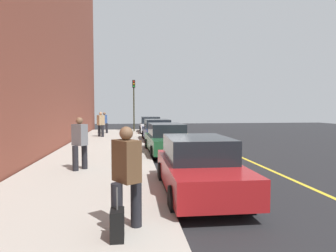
{
  "coord_description": "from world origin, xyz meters",
  "views": [
    {
      "loc": [
        16.25,
        -1.88,
        2.27
      ],
      "look_at": [
        0.59,
        0.09,
        1.33
      ],
      "focal_mm": 31.99,
      "sensor_mm": 36.0,
      "label": 1
    }
  ],
  "objects_px": {
    "parked_car_red": "(199,166)",
    "rolling_suitcase": "(117,225)",
    "pedestrian_blue_coat": "(105,122)",
    "traffic_light_pole": "(134,97)",
    "parked_car_navy": "(157,130)",
    "pedestrian_grey_coat": "(80,142)",
    "pedestrian_brown_coat": "(127,175)",
    "parked_car_white": "(150,125)",
    "parked_car_green": "(167,139)",
    "pedestrian_tan_coat": "(101,123)"
  },
  "relations": [
    {
      "from": "parked_car_red",
      "to": "pedestrian_blue_coat",
      "type": "height_order",
      "value": "pedestrian_blue_coat"
    },
    {
      "from": "pedestrian_blue_coat",
      "to": "pedestrian_brown_coat",
      "type": "height_order",
      "value": "pedestrian_brown_coat"
    },
    {
      "from": "parked_car_green",
      "to": "traffic_light_pole",
      "type": "height_order",
      "value": "traffic_light_pole"
    },
    {
      "from": "parked_car_navy",
      "to": "parked_car_green",
      "type": "bearing_deg",
      "value": -0.53
    },
    {
      "from": "parked_car_white",
      "to": "pedestrian_tan_coat",
      "type": "height_order",
      "value": "pedestrian_tan_coat"
    },
    {
      "from": "parked_car_red",
      "to": "rolling_suitcase",
      "type": "relative_size",
      "value": 5.11
    },
    {
      "from": "pedestrian_grey_coat",
      "to": "rolling_suitcase",
      "type": "height_order",
      "value": "pedestrian_grey_coat"
    },
    {
      "from": "pedestrian_blue_coat",
      "to": "pedestrian_grey_coat",
      "type": "bearing_deg",
      "value": 1.74
    },
    {
      "from": "parked_car_red",
      "to": "pedestrian_grey_coat",
      "type": "xyz_separation_m",
      "value": [
        -2.95,
        -3.49,
        0.36
      ]
    },
    {
      "from": "pedestrian_brown_coat",
      "to": "rolling_suitcase",
      "type": "bearing_deg",
      "value": -19.53
    },
    {
      "from": "parked_car_navy",
      "to": "parked_car_red",
      "type": "xyz_separation_m",
      "value": [
        12.7,
        -0.05,
        -0.0
      ]
    },
    {
      "from": "pedestrian_tan_coat",
      "to": "rolling_suitcase",
      "type": "distance_m",
      "value": 18.09
    },
    {
      "from": "parked_car_white",
      "to": "traffic_light_pole",
      "type": "bearing_deg",
      "value": -118.94
    },
    {
      "from": "parked_car_green",
      "to": "parked_car_red",
      "type": "xyz_separation_m",
      "value": [
        6.93,
        -0.0,
        -0.0
      ]
    },
    {
      "from": "parked_car_red",
      "to": "pedestrian_grey_coat",
      "type": "bearing_deg",
      "value": -130.23
    },
    {
      "from": "parked_car_navy",
      "to": "rolling_suitcase",
      "type": "bearing_deg",
      "value": -7.47
    },
    {
      "from": "traffic_light_pole",
      "to": "rolling_suitcase",
      "type": "distance_m",
      "value": 23.1
    },
    {
      "from": "pedestrian_grey_coat",
      "to": "traffic_light_pole",
      "type": "height_order",
      "value": "traffic_light_pole"
    },
    {
      "from": "pedestrian_brown_coat",
      "to": "pedestrian_tan_coat",
      "type": "distance_m",
      "value": 17.67
    },
    {
      "from": "parked_car_red",
      "to": "pedestrian_brown_coat",
      "type": "bearing_deg",
      "value": -37.59
    },
    {
      "from": "pedestrian_brown_coat",
      "to": "pedestrian_tan_coat",
      "type": "bearing_deg",
      "value": -173.1
    },
    {
      "from": "pedestrian_tan_coat",
      "to": "pedestrian_grey_coat",
      "type": "xyz_separation_m",
      "value": [
        12.22,
        0.46,
        -0.02
      ]
    },
    {
      "from": "pedestrian_brown_coat",
      "to": "traffic_light_pole",
      "type": "bearing_deg",
      "value": 179.0
    },
    {
      "from": "parked_car_navy",
      "to": "pedestrian_grey_coat",
      "type": "height_order",
      "value": "pedestrian_grey_coat"
    },
    {
      "from": "parked_car_red",
      "to": "traffic_light_pole",
      "type": "distance_m",
      "value": 20.32
    },
    {
      "from": "pedestrian_tan_coat",
      "to": "rolling_suitcase",
      "type": "bearing_deg",
      "value": 6.28
    },
    {
      "from": "parked_car_white",
      "to": "pedestrian_grey_coat",
      "type": "xyz_separation_m",
      "value": [
        16.36,
        -3.51,
        0.36
      ]
    },
    {
      "from": "pedestrian_brown_coat",
      "to": "parked_car_navy",
      "type": "bearing_deg",
      "value": 172.88
    },
    {
      "from": "pedestrian_grey_coat",
      "to": "rolling_suitcase",
      "type": "distance_m",
      "value": 5.99
    },
    {
      "from": "parked_car_navy",
      "to": "traffic_light_pole",
      "type": "xyz_separation_m",
      "value": [
        -7.41,
        -1.49,
        2.54
      ]
    },
    {
      "from": "parked_car_white",
      "to": "pedestrian_grey_coat",
      "type": "distance_m",
      "value": 16.73
    },
    {
      "from": "parked_car_green",
      "to": "pedestrian_tan_coat",
      "type": "height_order",
      "value": "pedestrian_tan_coat"
    },
    {
      "from": "pedestrian_tan_coat",
      "to": "parked_car_green",
      "type": "bearing_deg",
      "value": 25.65
    },
    {
      "from": "parked_car_red",
      "to": "parked_car_green",
      "type": "bearing_deg",
      "value": 180.0
    },
    {
      "from": "parked_car_green",
      "to": "pedestrian_blue_coat",
      "type": "height_order",
      "value": "pedestrian_blue_coat"
    },
    {
      "from": "parked_car_green",
      "to": "pedestrian_grey_coat",
      "type": "xyz_separation_m",
      "value": [
        3.98,
        -3.49,
        0.36
      ]
    },
    {
      "from": "pedestrian_blue_coat",
      "to": "traffic_light_pole",
      "type": "bearing_deg",
      "value": 123.6
    },
    {
      "from": "parked_car_white",
      "to": "traffic_light_pole",
      "type": "distance_m",
      "value": 3.04
    },
    {
      "from": "parked_car_green",
      "to": "traffic_light_pole",
      "type": "relative_size",
      "value": 0.99
    },
    {
      "from": "pedestrian_brown_coat",
      "to": "rolling_suitcase",
      "type": "relative_size",
      "value": 2.11
    },
    {
      "from": "pedestrian_grey_coat",
      "to": "traffic_light_pole",
      "type": "relative_size",
      "value": 0.39
    },
    {
      "from": "parked_car_green",
      "to": "pedestrian_tan_coat",
      "type": "bearing_deg",
      "value": -154.35
    },
    {
      "from": "rolling_suitcase",
      "to": "pedestrian_grey_coat",
      "type": "bearing_deg",
      "value": -165.26
    },
    {
      "from": "parked_car_navy",
      "to": "traffic_light_pole",
      "type": "bearing_deg",
      "value": -168.63
    },
    {
      "from": "parked_car_navy",
      "to": "rolling_suitcase",
      "type": "relative_size",
      "value": 5.36
    },
    {
      "from": "parked_car_white",
      "to": "pedestrian_blue_coat",
      "type": "distance_m",
      "value": 4.08
    },
    {
      "from": "parked_car_green",
      "to": "rolling_suitcase",
      "type": "relative_size",
      "value": 5.41
    },
    {
      "from": "pedestrian_blue_coat",
      "to": "pedestrian_grey_coat",
      "type": "xyz_separation_m",
      "value": [
        15.48,
        0.47,
        0.02
      ]
    },
    {
      "from": "pedestrian_brown_coat",
      "to": "parked_car_red",
      "type": "bearing_deg",
      "value": 142.41
    },
    {
      "from": "parked_car_green",
      "to": "rolling_suitcase",
      "type": "xyz_separation_m",
      "value": [
        9.73,
        -1.98,
        -0.36
      ]
    }
  ]
}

